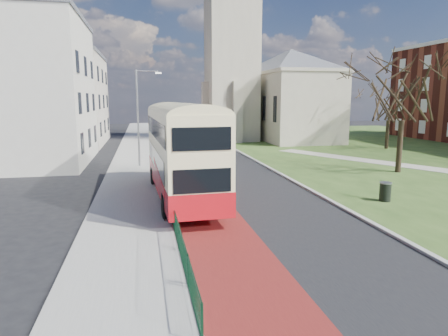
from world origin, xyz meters
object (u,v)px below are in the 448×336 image
object	(u,v)px
winter_tree_near	(405,78)
winter_tree_far	(390,98)
litter_bin	(385,192)
bus	(181,147)
streetlamp	(140,113)

from	to	relation	value
winter_tree_near	winter_tree_far	distance (m)	16.07
winter_tree_near	winter_tree_far	size ratio (longest dim) A/B	1.24
winter_tree_near	litter_bin	distance (m)	12.22
bus	litter_bin	distance (m)	11.81
streetlamp	bus	xyz separation A→B (m)	(2.33, -11.78, -1.58)
winter_tree_far	streetlamp	bearing A→B (deg)	-165.94
streetlamp	winter_tree_near	distance (m)	21.18
bus	litter_bin	world-z (taller)	bus
streetlamp	winter_tree_near	bearing A→B (deg)	-18.89
streetlamp	bus	world-z (taller)	streetlamp
streetlamp	litter_bin	world-z (taller)	streetlamp
bus	winter_tree_far	size ratio (longest dim) A/B	1.51
bus	winter_tree_near	distance (m)	18.73
bus	winter_tree_near	size ratio (longest dim) A/B	1.22
winter_tree_near	winter_tree_far	xyz separation A→B (m)	(8.10, 13.81, -1.39)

